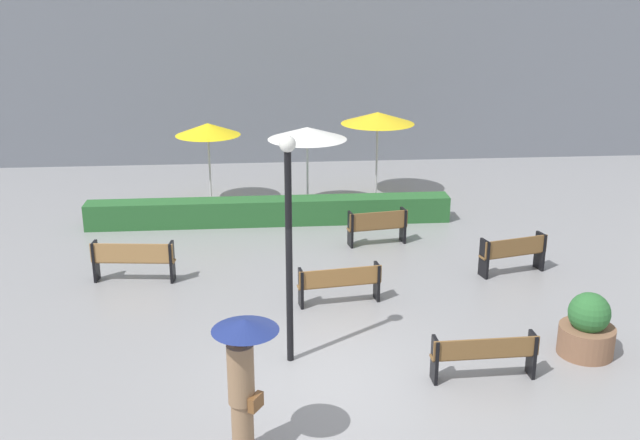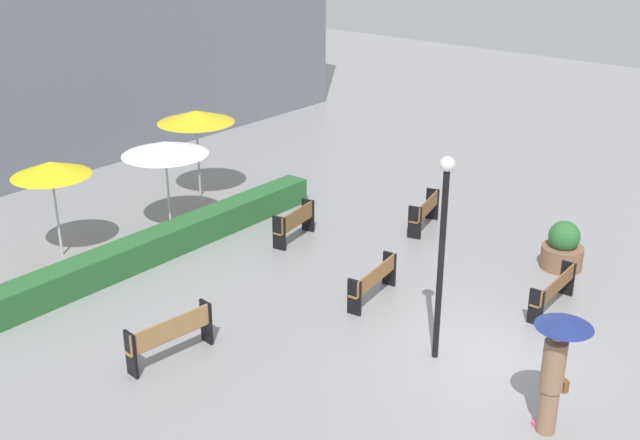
{
  "view_description": "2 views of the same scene",
  "coord_description": "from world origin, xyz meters",
  "px_view_note": "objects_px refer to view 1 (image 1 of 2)",
  "views": [
    {
      "loc": [
        -1.1,
        -11.25,
        6.61
      ],
      "look_at": [
        0.26,
        5.07,
        1.17
      ],
      "focal_mm": 41.88,
      "sensor_mm": 36.0,
      "label": 1
    },
    {
      "loc": [
        -12.23,
        -5.99,
        8.33
      ],
      "look_at": [
        1.41,
        5.3,
        1.02
      ],
      "focal_mm": 44.13,
      "sensor_mm": 36.0,
      "label": 2
    }
  ],
  "objects_px": {
    "bench_mid_center": "(340,282)",
    "pedestrian_with_umbrella": "(243,369)",
    "bench_far_right": "(514,252)",
    "patio_umbrella_yellow_far": "(378,118)",
    "bench_near_right": "(485,354)",
    "patio_umbrella_white": "(307,133)",
    "bench_far_left": "(133,258)",
    "patio_umbrella_yellow": "(208,129)",
    "lamp_post": "(289,228)",
    "planter_pot": "(587,328)",
    "bench_back_row": "(378,225)"
  },
  "relations": [
    {
      "from": "pedestrian_with_umbrella",
      "to": "patio_umbrella_white",
      "type": "xyz_separation_m",
      "value": [
        1.67,
        11.59,
        0.91
      ]
    },
    {
      "from": "bench_far_left",
      "to": "pedestrian_with_umbrella",
      "type": "relative_size",
      "value": 0.87
    },
    {
      "from": "bench_near_right",
      "to": "bench_far_right",
      "type": "distance_m",
      "value": 5.02
    },
    {
      "from": "bench_far_left",
      "to": "patio_umbrella_yellow",
      "type": "height_order",
      "value": "patio_umbrella_yellow"
    },
    {
      "from": "bench_far_right",
      "to": "bench_back_row",
      "type": "relative_size",
      "value": 1.05
    },
    {
      "from": "bench_far_left",
      "to": "planter_pot",
      "type": "relative_size",
      "value": 1.57
    },
    {
      "from": "bench_near_right",
      "to": "bench_back_row",
      "type": "relative_size",
      "value": 1.18
    },
    {
      "from": "patio_umbrella_white",
      "to": "patio_umbrella_yellow_far",
      "type": "relative_size",
      "value": 0.93
    },
    {
      "from": "bench_far_right",
      "to": "patio_umbrella_white",
      "type": "relative_size",
      "value": 0.66
    },
    {
      "from": "bench_mid_center",
      "to": "patio_umbrella_yellow",
      "type": "relative_size",
      "value": 0.72
    },
    {
      "from": "bench_near_right",
      "to": "patio_umbrella_yellow_far",
      "type": "distance_m",
      "value": 11.29
    },
    {
      "from": "patio_umbrella_white",
      "to": "bench_far_left",
      "type": "bearing_deg",
      "value": -130.14
    },
    {
      "from": "bench_far_left",
      "to": "bench_back_row",
      "type": "relative_size",
      "value": 1.2
    },
    {
      "from": "bench_far_right",
      "to": "pedestrian_with_umbrella",
      "type": "bearing_deg",
      "value": -133.8
    },
    {
      "from": "bench_mid_center",
      "to": "lamp_post",
      "type": "xyz_separation_m",
      "value": [
        -1.14,
        -2.31,
        2.01
      ]
    },
    {
      "from": "bench_back_row",
      "to": "patio_umbrella_white",
      "type": "relative_size",
      "value": 0.63
    },
    {
      "from": "bench_far_left",
      "to": "lamp_post",
      "type": "distance_m",
      "value": 5.47
    },
    {
      "from": "lamp_post",
      "to": "patio_umbrella_yellow_far",
      "type": "distance_m",
      "value": 10.63
    },
    {
      "from": "bench_near_right",
      "to": "lamp_post",
      "type": "xyz_separation_m",
      "value": [
        -3.25,
        0.95,
        2.01
      ]
    },
    {
      "from": "bench_far_right",
      "to": "patio_umbrella_yellow_far",
      "type": "relative_size",
      "value": 0.62
    },
    {
      "from": "pedestrian_with_umbrella",
      "to": "patio_umbrella_yellow",
      "type": "height_order",
      "value": "patio_umbrella_yellow"
    },
    {
      "from": "bench_mid_center",
      "to": "pedestrian_with_umbrella",
      "type": "height_order",
      "value": "pedestrian_with_umbrella"
    },
    {
      "from": "bench_far_right",
      "to": "lamp_post",
      "type": "xyz_separation_m",
      "value": [
        -5.29,
        -3.63,
        1.97
      ]
    },
    {
      "from": "bench_near_right",
      "to": "patio_umbrella_yellow",
      "type": "bearing_deg",
      "value": 115.99
    },
    {
      "from": "bench_mid_center",
      "to": "bench_far_right",
      "type": "xyz_separation_m",
      "value": [
        4.15,
        1.32,
        0.03
      ]
    },
    {
      "from": "bench_far_right",
      "to": "patio_umbrella_yellow_far",
      "type": "xyz_separation_m",
      "value": [
        -2.16,
        6.53,
        1.92
      ]
    },
    {
      "from": "patio_umbrella_yellow_far",
      "to": "bench_far_left",
      "type": "bearing_deg",
      "value": -135.79
    },
    {
      "from": "bench_far_right",
      "to": "patio_umbrella_white",
      "type": "bearing_deg",
      "value": 129.7
    },
    {
      "from": "bench_mid_center",
      "to": "bench_far_right",
      "type": "distance_m",
      "value": 4.36
    },
    {
      "from": "patio_umbrella_yellow",
      "to": "bench_near_right",
      "type": "bearing_deg",
      "value": -64.01
    },
    {
      "from": "bench_far_left",
      "to": "patio_umbrella_white",
      "type": "bearing_deg",
      "value": 49.86
    },
    {
      "from": "bench_near_right",
      "to": "planter_pot",
      "type": "bearing_deg",
      "value": 19.1
    },
    {
      "from": "bench_far_right",
      "to": "patio_umbrella_yellow",
      "type": "relative_size",
      "value": 0.66
    },
    {
      "from": "patio_umbrella_yellow_far",
      "to": "lamp_post",
      "type": "bearing_deg",
      "value": -107.1
    },
    {
      "from": "bench_far_right",
      "to": "patio_umbrella_yellow_far",
      "type": "distance_m",
      "value": 7.14
    },
    {
      "from": "bench_near_right",
      "to": "pedestrian_with_umbrella",
      "type": "distance_m",
      "value": 4.46
    },
    {
      "from": "planter_pot",
      "to": "patio_umbrella_yellow",
      "type": "height_order",
      "value": "patio_umbrella_yellow"
    },
    {
      "from": "bench_mid_center",
      "to": "bench_far_right",
      "type": "height_order",
      "value": "bench_far_right"
    },
    {
      "from": "bench_far_right",
      "to": "bench_near_right",
      "type": "bearing_deg",
      "value": -114.02
    },
    {
      "from": "bench_mid_center",
      "to": "patio_umbrella_white",
      "type": "xyz_separation_m",
      "value": [
        -0.23,
        6.6,
        1.78
      ]
    },
    {
      "from": "pedestrian_with_umbrella",
      "to": "patio_umbrella_yellow",
      "type": "relative_size",
      "value": 0.87
    },
    {
      "from": "patio_umbrella_white",
      "to": "planter_pot",
      "type": "bearing_deg",
      "value": -63.97
    },
    {
      "from": "pedestrian_with_umbrella",
      "to": "planter_pot",
      "type": "height_order",
      "value": "pedestrian_with_umbrella"
    },
    {
      "from": "bench_near_right",
      "to": "bench_far_right",
      "type": "height_order",
      "value": "bench_far_right"
    },
    {
      "from": "bench_mid_center",
      "to": "patio_umbrella_yellow_far",
      "type": "xyz_separation_m",
      "value": [
        1.99,
        7.85,
        1.95
      ]
    },
    {
      "from": "bench_near_right",
      "to": "patio_umbrella_yellow_far",
      "type": "relative_size",
      "value": 0.7
    },
    {
      "from": "bench_near_right",
      "to": "patio_umbrella_yellow_far",
      "type": "bearing_deg",
      "value": 90.64
    },
    {
      "from": "planter_pot",
      "to": "patio_umbrella_yellow",
      "type": "xyz_separation_m",
      "value": [
        -7.31,
        9.92,
        1.77
      ]
    },
    {
      "from": "lamp_post",
      "to": "bench_near_right",
      "type": "bearing_deg",
      "value": -16.32
    },
    {
      "from": "planter_pot",
      "to": "patio_umbrella_yellow_far",
      "type": "distance_m",
      "value": 10.79
    }
  ]
}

